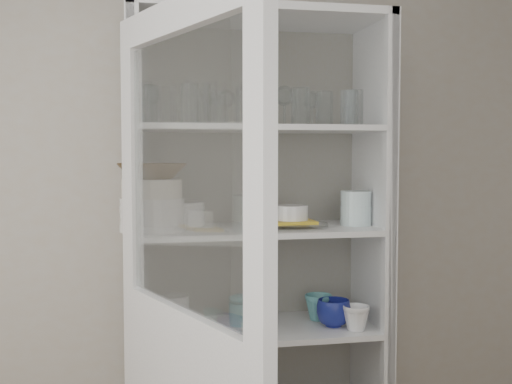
{
  "coord_description": "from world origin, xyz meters",
  "views": [
    {
      "loc": [
        -0.31,
        -1.21,
        1.56
      ],
      "look_at": [
        0.2,
        1.27,
        1.4
      ],
      "focal_mm": 45.0,
      "sensor_mm": 36.0,
      "label": 1
    }
  ],
  "objects_px": {
    "white_ramekin": "(291,213)",
    "mug_white": "(356,318)",
    "teal_jar": "(240,311)",
    "pantry_cabinet": "(253,303)",
    "yellow_trivet": "(291,221)",
    "measuring_cups": "(181,328)",
    "goblet_1": "(226,107)",
    "cream_bowl": "(152,188)",
    "goblet_2": "(284,105)",
    "mug_teal": "(318,307)",
    "terracotta_bowl": "(152,171)",
    "glass_platter": "(291,225)",
    "mug_blue": "(334,313)",
    "white_canister": "(176,311)",
    "plate_stack_back": "(177,214)",
    "grey_bowl_stack": "(356,208)",
    "goblet_3": "(312,108)",
    "plate_stack_front": "(152,214)",
    "goblet_0": "(150,103)"
  },
  "relations": [
    {
      "from": "white_ramekin",
      "to": "teal_jar",
      "type": "distance_m",
      "value": 0.45
    },
    {
      "from": "cream_bowl",
      "to": "yellow_trivet",
      "type": "relative_size",
      "value": 1.3
    },
    {
      "from": "plate_stack_back",
      "to": "yellow_trivet",
      "type": "distance_m",
      "value": 0.46
    },
    {
      "from": "grey_bowl_stack",
      "to": "white_ramekin",
      "type": "bearing_deg",
      "value": -177.26
    },
    {
      "from": "white_ramekin",
      "to": "mug_teal",
      "type": "distance_m",
      "value": 0.43
    },
    {
      "from": "goblet_2",
      "to": "pantry_cabinet",
      "type": "bearing_deg",
      "value": -164.84
    },
    {
      "from": "goblet_0",
      "to": "white_canister",
      "type": "relative_size",
      "value": 1.41
    },
    {
      "from": "white_ramekin",
      "to": "white_canister",
      "type": "bearing_deg",
      "value": 168.99
    },
    {
      "from": "terracotta_bowl",
      "to": "measuring_cups",
      "type": "bearing_deg",
      "value": 3.59
    },
    {
      "from": "cream_bowl",
      "to": "terracotta_bowl",
      "type": "distance_m",
      "value": 0.07
    },
    {
      "from": "mug_teal",
      "to": "pantry_cabinet",
      "type": "bearing_deg",
      "value": 172.05
    },
    {
      "from": "grey_bowl_stack",
      "to": "goblet_3",
      "type": "bearing_deg",
      "value": 144.84
    },
    {
      "from": "pantry_cabinet",
      "to": "goblet_2",
      "type": "bearing_deg",
      "value": 15.16
    },
    {
      "from": "plate_stack_back",
      "to": "glass_platter",
      "type": "relative_size",
      "value": 0.77
    },
    {
      "from": "pantry_cabinet",
      "to": "yellow_trivet",
      "type": "height_order",
      "value": "pantry_cabinet"
    },
    {
      "from": "pantry_cabinet",
      "to": "white_canister",
      "type": "bearing_deg",
      "value": -177.93
    },
    {
      "from": "goblet_3",
      "to": "glass_platter",
      "type": "height_order",
      "value": "goblet_3"
    },
    {
      "from": "goblet_1",
      "to": "goblet_0",
      "type": "bearing_deg",
      "value": -177.8
    },
    {
      "from": "goblet_1",
      "to": "measuring_cups",
      "type": "height_order",
      "value": "goblet_1"
    },
    {
      "from": "goblet_2",
      "to": "mug_blue",
      "type": "bearing_deg",
      "value": -45.64
    },
    {
      "from": "cream_bowl",
      "to": "teal_jar",
      "type": "xyz_separation_m",
      "value": [
        0.35,
        0.09,
        -0.51
      ]
    },
    {
      "from": "plate_stack_back",
      "to": "mug_teal",
      "type": "bearing_deg",
      "value": -6.75
    },
    {
      "from": "plate_stack_front",
      "to": "terracotta_bowl",
      "type": "bearing_deg",
      "value": 0.0
    },
    {
      "from": "goblet_0",
      "to": "mug_white",
      "type": "relative_size",
      "value": 1.68
    },
    {
      "from": "grey_bowl_stack",
      "to": "teal_jar",
      "type": "bearing_deg",
      "value": 173.38
    },
    {
      "from": "white_ramekin",
      "to": "mug_white",
      "type": "bearing_deg",
      "value": -24.31
    },
    {
      "from": "cream_bowl",
      "to": "mug_teal",
      "type": "height_order",
      "value": "cream_bowl"
    },
    {
      "from": "pantry_cabinet",
      "to": "plate_stack_back",
      "type": "relative_size",
      "value": 9.27
    },
    {
      "from": "plate_stack_back",
      "to": "cream_bowl",
      "type": "bearing_deg",
      "value": -122.89
    },
    {
      "from": "terracotta_bowl",
      "to": "mug_teal",
      "type": "height_order",
      "value": "terracotta_bowl"
    },
    {
      "from": "goblet_2",
      "to": "yellow_trivet",
      "type": "relative_size",
      "value": 1.07
    },
    {
      "from": "pantry_cabinet",
      "to": "mug_white",
      "type": "distance_m",
      "value": 0.43
    },
    {
      "from": "plate_stack_front",
      "to": "plate_stack_back",
      "type": "height_order",
      "value": "plate_stack_front"
    },
    {
      "from": "goblet_1",
      "to": "glass_platter",
      "type": "xyz_separation_m",
      "value": [
        0.24,
        -0.12,
        -0.47
      ]
    },
    {
      "from": "pantry_cabinet",
      "to": "terracotta_bowl",
      "type": "xyz_separation_m",
      "value": [
        -0.41,
        -0.12,
        0.55
      ]
    },
    {
      "from": "teal_jar",
      "to": "measuring_cups",
      "type": "xyz_separation_m",
      "value": [
        -0.25,
        -0.08,
        -0.03
      ]
    },
    {
      "from": "teal_jar",
      "to": "measuring_cups",
      "type": "relative_size",
      "value": 0.99
    },
    {
      "from": "glass_platter",
      "to": "mug_blue",
      "type": "height_order",
      "value": "glass_platter"
    },
    {
      "from": "goblet_2",
      "to": "white_ramekin",
      "type": "bearing_deg",
      "value": -92.33
    },
    {
      "from": "goblet_0",
      "to": "white_ramekin",
      "type": "distance_m",
      "value": 0.7
    },
    {
      "from": "plate_stack_back",
      "to": "mug_blue",
      "type": "xyz_separation_m",
      "value": [
        0.61,
        -0.17,
        -0.39
      ]
    },
    {
      "from": "pantry_cabinet",
      "to": "mug_blue",
      "type": "bearing_deg",
      "value": -23.13
    },
    {
      "from": "terracotta_bowl",
      "to": "teal_jar",
      "type": "distance_m",
      "value": 0.68
    },
    {
      "from": "measuring_cups",
      "to": "goblet_1",
      "type": "bearing_deg",
      "value": 33.15
    },
    {
      "from": "plate_stack_front",
      "to": "white_canister",
      "type": "bearing_deg",
      "value": 48.51
    },
    {
      "from": "goblet_3",
      "to": "mug_teal",
      "type": "xyz_separation_m",
      "value": [
        0.02,
        -0.05,
        -0.83
      ]
    },
    {
      "from": "goblet_2",
      "to": "teal_jar",
      "type": "relative_size",
      "value": 1.73
    },
    {
      "from": "goblet_3",
      "to": "white_canister",
      "type": "xyz_separation_m",
      "value": [
        -0.57,
        -0.03,
        -0.82
      ]
    },
    {
      "from": "goblet_0",
      "to": "goblet_2",
      "type": "relative_size",
      "value": 0.95
    },
    {
      "from": "goblet_0",
      "to": "yellow_trivet",
      "type": "bearing_deg",
      "value": -11.3
    }
  ]
}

